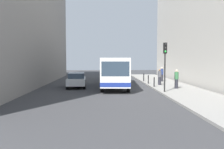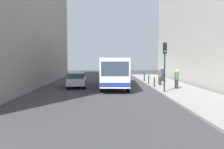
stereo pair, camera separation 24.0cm
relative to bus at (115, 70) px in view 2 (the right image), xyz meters
The scene contains 14 objects.
ground_plane 3.02m from the bus, 82.40° to the right, with size 80.00×80.00×0.00m, color #38383A.
sidewalk 6.45m from the bus, 23.19° to the right, with size 4.40×40.00×0.15m, color gray.
building_left 13.14m from the bus, behind, with size 7.00×32.00×16.91m, color gray.
building_right 13.54m from the bus, ahead, with size 7.00×32.00×16.29m, color #BCB7AD.
bus is the anchor object (origin of this frame).
car_beside_bus 4.11m from the bus, behind, with size 2.10×4.51×1.48m.
car_behind_bus 9.27m from the bus, 87.52° to the left, with size 1.94×4.44×1.48m.
traffic_light 6.54m from the bus, 52.83° to the right, with size 0.28×0.33×4.10m.
bollard_near 4.19m from the bus, 21.04° to the right, with size 0.11×0.11×0.95m, color black.
bollard_mid 4.24m from the bus, 22.67° to the left, with size 0.11×0.11×0.95m, color black.
bollard_far 6.06m from the bus, 50.66° to the left, with size 0.11×0.11×0.95m, color black.
pedestrian_near_signal 6.30m from the bus, 27.26° to the right, with size 0.38×0.38×1.77m.
pedestrian_mid_sidewalk 4.81m from the bus, ahead, with size 0.38×0.38×1.69m.
pedestrian_far_sidewalk 7.34m from the bus, 35.58° to the left, with size 0.38×0.38×1.76m.
Camera 2 is at (-1.39, -22.57, 2.91)m, focal length 38.75 mm.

